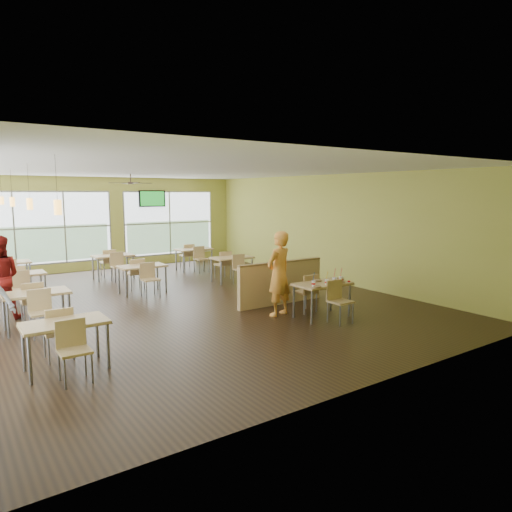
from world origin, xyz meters
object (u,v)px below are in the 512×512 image
food_basket (339,279)px  man_plaid (279,274)px  half_wall_divider (281,282)px  main_table (322,288)px

food_basket → man_plaid: bearing=148.8°
food_basket → half_wall_divider: bearing=107.0°
main_table → man_plaid: size_ratio=0.82×
main_table → food_basket: main_table is taller
half_wall_divider → man_plaid: man_plaid is taller
half_wall_divider → food_basket: size_ratio=9.86×
man_plaid → half_wall_divider: bearing=-144.0°
man_plaid → food_basket: size_ratio=7.58×
main_table → half_wall_divider: (0.00, 1.45, -0.11)m
main_table → half_wall_divider: bearing=90.0°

